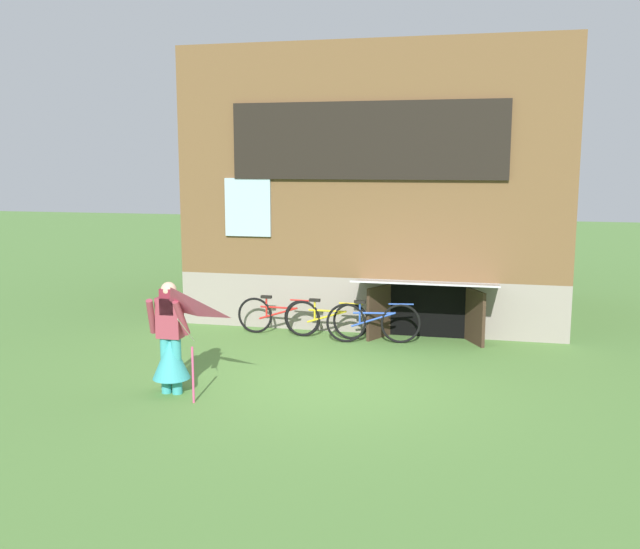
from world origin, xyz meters
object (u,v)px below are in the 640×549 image
Objects in this scene: person at (170,347)px; bicycle_red at (278,316)px; bicycle_yellow at (327,319)px; kite at (172,315)px; bicycle_blue at (373,322)px.

person is 3.62m from bicycle_red.
person reaches higher than bicycle_red.
person is at bearing -111.09° from bicycle_yellow.
person reaches higher than kite.
bicycle_blue is at bearing 62.10° from kite.
kite is 0.94× the size of bicycle_red.
person is at bearing -95.77° from bicycle_red.
kite is 4.28m from bicycle_yellow.
person is 0.95× the size of bicycle_blue.
person reaches higher than bicycle_blue.
person is 0.81m from kite.
kite is at bearing -105.06° from bicycle_yellow.
bicycle_red is at bearing 86.80° from kite.
person is 1.05× the size of kite.
bicycle_yellow is at bearing -0.83° from bicycle_red.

